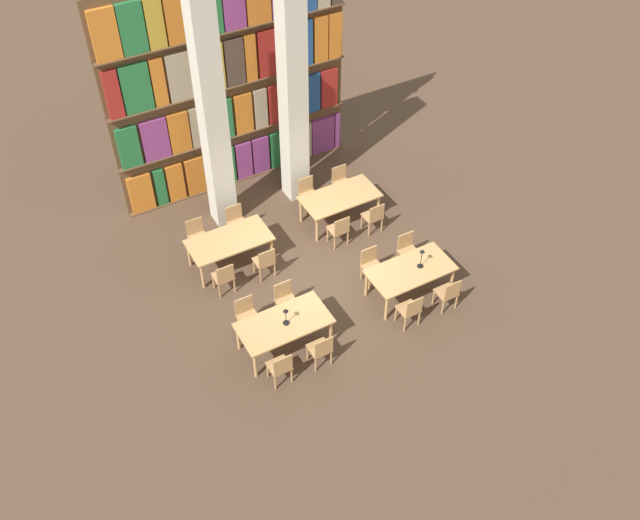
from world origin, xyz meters
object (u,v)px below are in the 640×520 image
(pillar_center, at_px, (293,90))
(chair_15, at_px, (341,181))
(pillar_left, at_px, (212,114))
(reading_table_1, at_px, (411,272))
(chair_8, at_px, (224,277))
(chair_9, at_px, (197,235))
(chair_12, at_px, (339,229))
(reading_table_2, at_px, (229,242))
(desk_lamp_1, at_px, (422,255))
(chair_0, at_px, (281,367))
(reading_table_0, at_px, (284,325))
(chair_13, at_px, (308,193))
(reading_table_3, at_px, (340,199))
(desk_lamp_0, at_px, (286,314))
(chair_5, at_px, (371,264))
(chair_2, at_px, (321,349))
(chair_3, at_px, (286,299))
(chair_1, at_px, (247,315))
(chair_4, at_px, (410,310))
(chair_10, at_px, (265,261))
(chair_7, at_px, (408,250))
(chair_6, at_px, (448,293))
(chair_11, at_px, (237,222))
(chair_14, at_px, (374,216))

(pillar_center, relative_size, chair_15, 6.88)
(pillar_left, bearing_deg, reading_table_1, -59.71)
(chair_8, relative_size, chair_9, 1.00)
(chair_12, bearing_deg, reading_table_2, 165.27)
(chair_9, bearing_deg, desk_lamp_1, 136.48)
(chair_0, relative_size, reading_table_2, 0.46)
(reading_table_0, relative_size, reading_table_1, 1.00)
(chair_12, height_order, chair_13, same)
(pillar_left, relative_size, chair_13, 6.88)
(reading_table_3, bearing_deg, pillar_left, 149.42)
(desk_lamp_0, distance_m, chair_12, 3.35)
(chair_5, bearing_deg, pillar_center, -89.59)
(chair_9, bearing_deg, chair_2, 101.44)
(desk_lamp_1, bearing_deg, chair_3, 164.75)
(chair_1, distance_m, desk_lamp_1, 3.91)
(chair_4, distance_m, chair_10, 3.44)
(chair_5, height_order, chair_12, same)
(reading_table_0, relative_size, chair_3, 2.15)
(chair_2, relative_size, reading_table_3, 0.46)
(chair_7, distance_m, chair_13, 3.06)
(chair_6, bearing_deg, chair_0, -179.96)
(desk_lamp_0, height_order, chair_11, desk_lamp_0)
(reading_table_1, height_order, chair_4, chair_4)
(chair_1, height_order, chair_7, same)
(chair_6, xyz_separation_m, chair_9, (-4.00, 4.31, 0.00))
(desk_lamp_1, relative_size, chair_9, 0.57)
(chair_7, relative_size, chair_14, 1.00)
(chair_13, bearing_deg, reading_table_0, 55.34)
(chair_4, relative_size, chair_5, 1.00)
(chair_0, distance_m, chair_13, 5.35)
(desk_lamp_0, bearing_deg, chair_7, 12.98)
(chair_8, bearing_deg, chair_5, -22.41)
(pillar_center, height_order, chair_14, pillar_center)
(pillar_left, distance_m, chair_9, 2.83)
(chair_10, relative_size, reading_table_3, 0.46)
(chair_11, distance_m, chair_15, 2.94)
(chair_2, distance_m, chair_12, 3.58)
(chair_14, bearing_deg, chair_8, -178.38)
(reading_table_1, bearing_deg, chair_1, 167.86)
(chair_3, distance_m, chair_10, 1.25)
(reading_table_0, relative_size, reading_table_3, 1.00)
(chair_3, height_order, chair_11, same)
(reading_table_3, distance_m, chair_15, 0.93)
(reading_table_1, relative_size, reading_table_3, 1.00)
(chair_5, distance_m, chair_9, 4.10)
(reading_table_2, distance_m, chair_14, 3.52)
(chair_0, bearing_deg, chair_12, 43.88)
(chair_1, bearing_deg, reading_table_0, 121.92)
(pillar_center, bearing_deg, pillar_left, 180.00)
(chair_5, distance_m, desk_lamp_1, 1.24)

